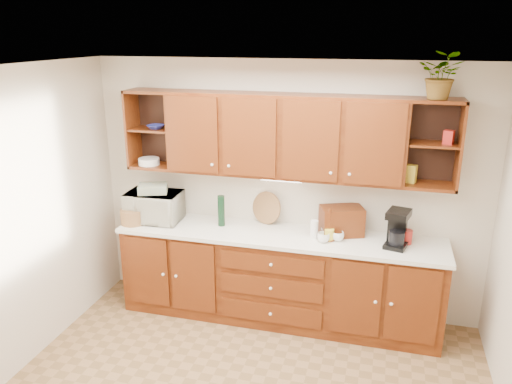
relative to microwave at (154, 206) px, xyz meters
The scene contains 22 objects.
ceiling 2.49m from the microwave, 47.37° to the right, with size 4.00×4.00×0.00m, color white.
back_wall 1.39m from the microwave, 12.24° to the left, with size 4.00×4.00×0.00m, color beige.
base_cabinets 1.49m from the microwave, ahead, with size 3.20×0.60×0.90m, color #3C1406.
countertop 1.35m from the microwave, ahead, with size 3.24×0.64×0.04m, color silver.
upper_cabinets 1.58m from the microwave, ahead, with size 3.20×0.33×0.80m.
undercabinet_light 1.40m from the microwave, ahead, with size 0.40×0.05×0.03m, color white.
wicker_basket 0.24m from the microwave, 141.54° to the right, with size 0.25×0.25×0.15m, color olive.
microwave is the anchor object (origin of this frame).
towel_stack 0.20m from the microwave, ahead, with size 0.29×0.21×0.09m, color tan.
wine_bottle 0.73m from the microwave, ahead, with size 0.07×0.07×0.32m, color black.
woven_tray 1.19m from the microwave, 11.29° to the left, with size 0.34×0.34×0.02m, color olive.
bread_box 1.94m from the microwave, ahead, with size 0.40×0.25×0.28m, color #3C1406.
mug_tree 1.85m from the microwave, ahead, with size 0.25×0.26×0.32m.
canister_red 2.56m from the microwave, ahead, with size 0.10×0.10×0.13m, color #AB1E18.
canister_white 1.70m from the microwave, ahead, with size 0.08×0.08×0.18m, color white.
canister_yellow 1.85m from the microwave, ahead, with size 0.09×0.09×0.12m, color gold.
coffee_maker 2.46m from the microwave, ahead, with size 0.24×0.29×0.35m.
bowl_stack 0.83m from the microwave, 75.08° to the left, with size 0.17×0.17×0.04m, color navy.
plate_stack 0.47m from the microwave, 127.78° to the left, with size 0.22×0.22×0.07m, color white.
pantry_box_yellow 2.60m from the microwave, ahead, with size 0.09×0.07×0.17m, color gold.
pantry_box_red 2.96m from the microwave, ahead, with size 0.08×0.07×0.12m, color #AB1E18.
potted_plant 3.05m from the microwave, ahead, with size 0.36×0.32×0.41m, color #999999.
Camera 1 is at (0.96, -3.03, 2.85)m, focal length 35.00 mm.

